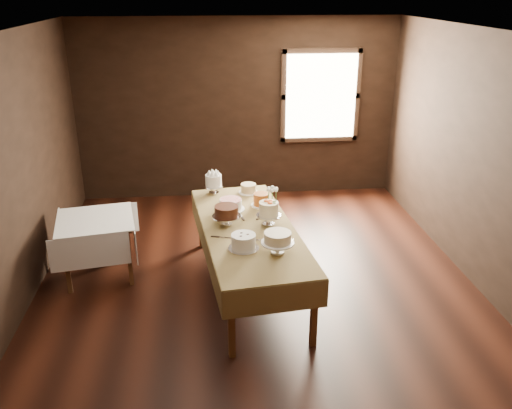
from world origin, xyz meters
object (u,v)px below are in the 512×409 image
object	(u,v)px
cake_speckled	(248,189)
cake_caramel	(261,200)
cake_server_a	(263,240)
cake_meringue	(214,185)
cake_chocolate	(227,216)
cake_swirl	(244,242)
cake_flowers	(269,215)
cake_cream	(278,243)
display_table	(248,232)
cake_server_e	(226,238)
flower_vase	(272,209)
cake_lattice	(231,205)
cake_server_d	(267,216)
cake_server_c	(240,215)
side_table	(96,226)
cake_server_b	(287,238)

from	to	relation	value
cake_speckled	cake_caramel	bearing A→B (deg)	-75.48
cake_server_a	cake_meringue	bearing A→B (deg)	106.39
cake_speckled	cake_chocolate	world-z (taller)	cake_chocolate
cake_swirl	cake_server_a	xyz separation A→B (m)	(0.22, 0.18, -0.07)
cake_flowers	cake_cream	world-z (taller)	cake_flowers
display_table	cake_swirl	distance (m)	0.54
cake_cream	cake_server_a	world-z (taller)	cake_cream
cake_server_e	flower_vase	bearing A→B (deg)	60.42
cake_lattice	cake_server_d	size ratio (longest dim) A/B	1.37
cake_server_d	flower_vase	distance (m)	0.10
cake_speckled	cake_server_d	distance (m)	0.77
display_table	cake_server_e	world-z (taller)	cake_server_e
cake_chocolate	cake_caramel	bearing A→B (deg)	48.93
cake_lattice	cake_cream	xyz separation A→B (m)	(0.40, -1.14, 0.05)
cake_speckled	cake_server_c	size ratio (longest dim) A/B	1.11
cake_server_d	flower_vase	world-z (taller)	flower_vase
cake_cream	cake_server_d	xyz separation A→B (m)	(0.01, 0.90, -0.10)
side_table	cake_caramel	world-z (taller)	cake_caramel
cake_server_a	cake_server_e	size ratio (longest dim) A/B	1.00
cake_server_e	flower_vase	world-z (taller)	flower_vase
cake_server_b	cake_server_d	distance (m)	0.62
cake_speckled	flower_vase	distance (m)	0.73
display_table	cake_caramel	world-z (taller)	cake_caramel
display_table	cake_speckled	size ratio (longest dim) A/B	9.68
cake_lattice	cake_server_c	xyz separation A→B (m)	(0.10, -0.18, -0.05)
cake_meringue	cake_server_d	world-z (taller)	cake_meringue
cake_meringue	side_table	bearing A→B (deg)	-158.10
cake_meringue	cake_server_a	world-z (taller)	cake_meringue
side_table	cake_speckled	world-z (taller)	cake_speckled
cake_caramel	cake_flowers	xyz separation A→B (m)	(0.02, -0.56, 0.05)
display_table	cake_chocolate	world-z (taller)	cake_chocolate
cake_lattice	cake_server_d	distance (m)	0.47
cake_cream	cake_flowers	bearing A→B (deg)	90.55
side_table	cake_meringue	size ratio (longest dim) A/B	3.65
side_table	cake_meringue	distance (m)	1.52
cake_server_c	flower_vase	size ratio (longest dim) A/B	1.93
cake_cream	cake_server_e	size ratio (longest dim) A/B	1.37
cake_cream	cake_server_d	world-z (taller)	cake_cream
cake_flowers	flower_vase	size ratio (longest dim) A/B	2.40
cake_server_a	cake_server_b	xyz separation A→B (m)	(0.24, 0.00, 0.00)
cake_server_c	cake_server_e	distance (m)	0.61
cake_server_b	cake_caramel	bearing A→B (deg)	130.87
display_table	cake_chocolate	size ratio (longest dim) A/B	7.00
cake_meringue	cake_speckled	distance (m)	0.44
side_table	cake_server_d	xyz separation A→B (m)	(1.98, -0.22, 0.14)
display_table	cake_swirl	xyz separation A→B (m)	(-0.09, -0.52, 0.13)
side_table	cake_server_e	world-z (taller)	cake_server_e
cake_lattice	cake_flowers	distance (m)	0.62
display_table	cake_caramel	xyz separation A→B (m)	(0.21, 0.59, 0.13)
cake_meringue	cake_caramel	xyz separation A→B (m)	(0.55, -0.47, -0.04)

